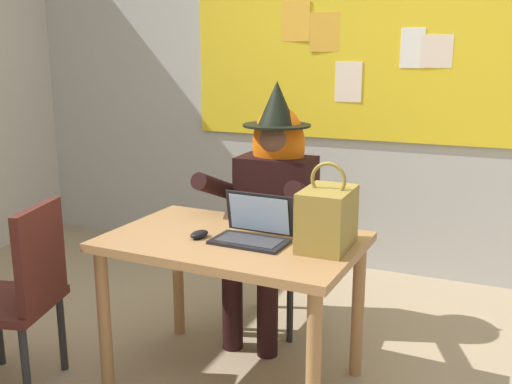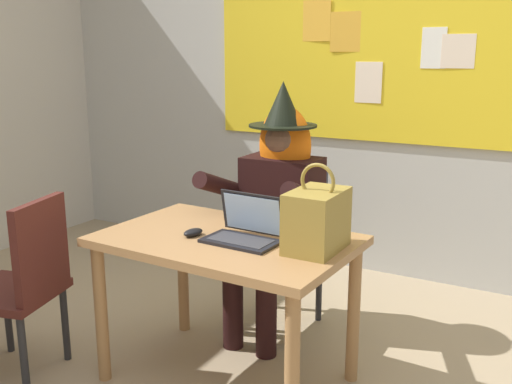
{
  "view_description": "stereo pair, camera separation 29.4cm",
  "coord_description": "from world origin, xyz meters",
  "px_view_note": "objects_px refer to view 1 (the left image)",
  "views": [
    {
      "loc": [
        1.01,
        -2.15,
        1.55
      ],
      "look_at": [
        -0.13,
        0.47,
        0.86
      ],
      "focal_mm": 41.12,
      "sensor_mm": 36.0,
      "label": 1
    },
    {
      "loc": [
        1.28,
        -2.02,
        1.55
      ],
      "look_at": [
        -0.13,
        0.47,
        0.86
      ],
      "focal_mm": 41.12,
      "sensor_mm": 36.0,
      "label": 2
    }
  ],
  "objects_px": {
    "handbag": "(327,218)",
    "computer_mouse": "(199,234)",
    "person_costumed": "(272,193)",
    "chair_spare_by_window": "(21,289)",
    "desk_main": "(233,259)",
    "laptop": "(253,230)",
    "chair_at_desk": "(280,235)"
  },
  "relations": [
    {
      "from": "person_costumed",
      "to": "chair_spare_by_window",
      "type": "relative_size",
      "value": 1.57
    },
    {
      "from": "computer_mouse",
      "to": "chair_spare_by_window",
      "type": "bearing_deg",
      "value": -140.68
    },
    {
      "from": "desk_main",
      "to": "handbag",
      "type": "height_order",
      "value": "handbag"
    },
    {
      "from": "desk_main",
      "to": "chair_spare_by_window",
      "type": "xyz_separation_m",
      "value": [
        -0.87,
        -0.43,
        -0.13
      ]
    },
    {
      "from": "person_costumed",
      "to": "laptop",
      "type": "bearing_deg",
      "value": 13.2
    },
    {
      "from": "person_costumed",
      "to": "chair_spare_by_window",
      "type": "distance_m",
      "value": 1.35
    },
    {
      "from": "desk_main",
      "to": "chair_spare_by_window",
      "type": "height_order",
      "value": "chair_spare_by_window"
    },
    {
      "from": "chair_at_desk",
      "to": "handbag",
      "type": "xyz_separation_m",
      "value": [
        0.48,
        -0.69,
        0.34
      ]
    },
    {
      "from": "chair_spare_by_window",
      "to": "laptop",
      "type": "bearing_deg",
      "value": -170.68
    },
    {
      "from": "computer_mouse",
      "to": "chair_spare_by_window",
      "type": "xyz_separation_m",
      "value": [
        -0.73,
        -0.37,
        -0.25
      ]
    },
    {
      "from": "laptop",
      "to": "computer_mouse",
      "type": "bearing_deg",
      "value": -162.45
    },
    {
      "from": "laptop",
      "to": "handbag",
      "type": "height_order",
      "value": "handbag"
    },
    {
      "from": "desk_main",
      "to": "computer_mouse",
      "type": "distance_m",
      "value": 0.19
    },
    {
      "from": "person_costumed",
      "to": "handbag",
      "type": "bearing_deg",
      "value": 39.49
    },
    {
      "from": "desk_main",
      "to": "chair_spare_by_window",
      "type": "relative_size",
      "value": 1.32
    },
    {
      "from": "chair_spare_by_window",
      "to": "chair_at_desk",
      "type": "bearing_deg",
      "value": -139.94
    },
    {
      "from": "handbag",
      "to": "computer_mouse",
      "type": "bearing_deg",
      "value": -170.01
    },
    {
      "from": "laptop",
      "to": "handbag",
      "type": "bearing_deg",
      "value": 8.54
    },
    {
      "from": "person_costumed",
      "to": "laptop",
      "type": "distance_m",
      "value": 0.63
    },
    {
      "from": "handbag",
      "to": "desk_main",
      "type": "bearing_deg",
      "value": -175.11
    },
    {
      "from": "laptop",
      "to": "handbag",
      "type": "xyz_separation_m",
      "value": [
        0.33,
        0.04,
        0.09
      ]
    },
    {
      "from": "chair_at_desk",
      "to": "laptop",
      "type": "xyz_separation_m",
      "value": [
        0.15,
        -0.73,
        0.25
      ]
    },
    {
      "from": "laptop",
      "to": "computer_mouse",
      "type": "distance_m",
      "value": 0.25
    },
    {
      "from": "chair_at_desk",
      "to": "person_costumed",
      "type": "relative_size",
      "value": 0.65
    },
    {
      "from": "chair_spare_by_window",
      "to": "desk_main",
      "type": "bearing_deg",
      "value": -168.34
    },
    {
      "from": "computer_mouse",
      "to": "handbag",
      "type": "xyz_separation_m",
      "value": [
        0.57,
        0.1,
        0.12
      ]
    },
    {
      "from": "person_costumed",
      "to": "chair_spare_by_window",
      "type": "height_order",
      "value": "person_costumed"
    },
    {
      "from": "desk_main",
      "to": "person_costumed",
      "type": "bearing_deg",
      "value": 95.03
    },
    {
      "from": "handbag",
      "to": "chair_spare_by_window",
      "type": "bearing_deg",
      "value": -160.08
    },
    {
      "from": "person_costumed",
      "to": "computer_mouse",
      "type": "bearing_deg",
      "value": -8.22
    },
    {
      "from": "computer_mouse",
      "to": "chair_spare_by_window",
      "type": "height_order",
      "value": "chair_spare_by_window"
    },
    {
      "from": "person_costumed",
      "to": "computer_mouse",
      "type": "xyz_separation_m",
      "value": [
        -0.09,
        -0.67,
        -0.05
      ]
    }
  ]
}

